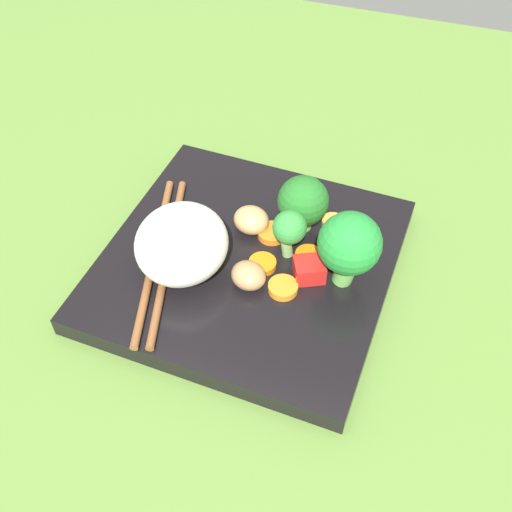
{
  "coord_description": "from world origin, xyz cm",
  "views": [
    {
      "loc": [
        13.06,
        -36.85,
        45.01
      ],
      "look_at": [
        1.23,
        -1.46,
        3.98
      ],
      "focal_mm": 44.01,
      "sensor_mm": 36.0,
      "label": 1
    }
  ],
  "objects_px": {
    "square_plate": "(249,263)",
    "carrot_slice_2": "(308,255)",
    "chopstick_pair": "(161,256)",
    "rice_mound": "(182,244)",
    "broccoli_floret_2": "(349,245)"
  },
  "relations": [
    {
      "from": "carrot_slice_2",
      "to": "broccoli_floret_2",
      "type": "bearing_deg",
      "value": -24.63
    },
    {
      "from": "carrot_slice_2",
      "to": "chopstick_pair",
      "type": "distance_m",
      "value": 0.14
    },
    {
      "from": "chopstick_pair",
      "to": "square_plate",
      "type": "bearing_deg",
      "value": 95.48
    },
    {
      "from": "carrot_slice_2",
      "to": "chopstick_pair",
      "type": "relative_size",
      "value": 0.12
    },
    {
      "from": "square_plate",
      "to": "rice_mound",
      "type": "relative_size",
      "value": 2.97
    },
    {
      "from": "broccoli_floret_2",
      "to": "carrot_slice_2",
      "type": "distance_m",
      "value": 0.06
    },
    {
      "from": "square_plate",
      "to": "carrot_slice_2",
      "type": "relative_size",
      "value": 10.34
    },
    {
      "from": "rice_mound",
      "to": "carrot_slice_2",
      "type": "relative_size",
      "value": 3.48
    },
    {
      "from": "square_plate",
      "to": "chopstick_pair",
      "type": "height_order",
      "value": "chopstick_pair"
    },
    {
      "from": "broccoli_floret_2",
      "to": "carrot_slice_2",
      "type": "relative_size",
      "value": 3.06
    },
    {
      "from": "carrot_slice_2",
      "to": "chopstick_pair",
      "type": "bearing_deg",
      "value": -160.52
    },
    {
      "from": "rice_mound",
      "to": "broccoli_floret_2",
      "type": "bearing_deg",
      "value": 12.14
    },
    {
      "from": "square_plate",
      "to": "rice_mound",
      "type": "distance_m",
      "value": 0.07
    },
    {
      "from": "square_plate",
      "to": "carrot_slice_2",
      "type": "xyz_separation_m",
      "value": [
        0.05,
        0.02,
        0.01
      ]
    },
    {
      "from": "broccoli_floret_2",
      "to": "square_plate",
      "type": "bearing_deg",
      "value": 179.63
    }
  ]
}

